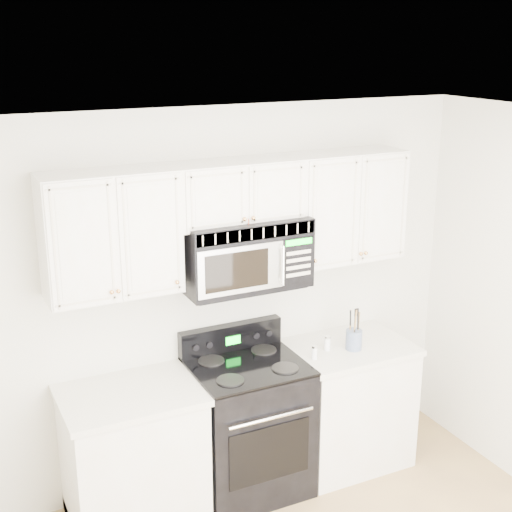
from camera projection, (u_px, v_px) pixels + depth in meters
room at (376, 416)px, 3.37m from camera, size 3.51×3.51×2.61m
base_cabinet_left at (133, 462)px, 4.53m from camera, size 0.86×0.65×0.92m
base_cabinet_right at (346, 407)px, 5.19m from camera, size 0.86×0.65×0.92m
range at (248, 425)px, 4.84m from camera, size 0.75×0.68×1.12m
upper_cabinets at (236, 213)px, 4.54m from camera, size 2.44×0.37×0.75m
microwave at (244, 253)px, 4.59m from camera, size 0.82×0.46×0.45m
utensil_crock at (354, 339)px, 4.95m from camera, size 0.11×0.11×0.30m
shaker_salt at (314, 352)px, 4.81m from camera, size 0.04×0.04×0.10m
shaker_pepper at (327, 343)px, 4.94m from camera, size 0.05×0.05×0.11m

